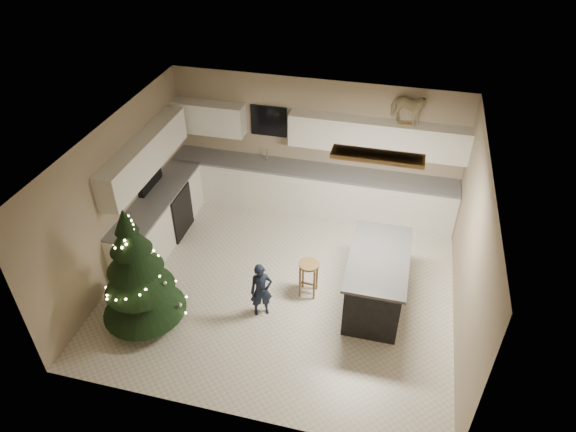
# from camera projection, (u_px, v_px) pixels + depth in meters

# --- Properties ---
(ground_plane) EXTENTS (5.50, 5.50, 0.00)m
(ground_plane) POSITION_uv_depth(u_px,v_px,m) (283.00, 284.00, 8.55)
(ground_plane) COLOR beige
(room_shell) EXTENTS (5.52, 5.02, 2.61)m
(room_shell) POSITION_uv_depth(u_px,v_px,m) (284.00, 197.00, 7.51)
(room_shell) COLOR tan
(room_shell) RESTS_ON ground_plane
(cabinetry) EXTENTS (5.50, 3.20, 2.00)m
(cabinetry) POSITION_uv_depth(u_px,v_px,m) (257.00, 186.00, 9.57)
(cabinetry) COLOR silver
(cabinetry) RESTS_ON ground_plane
(island) EXTENTS (0.90, 1.70, 0.95)m
(island) POSITION_uv_depth(u_px,v_px,m) (376.00, 280.00, 7.93)
(island) COLOR black
(island) RESTS_ON ground_plane
(bar_stool) EXTENTS (0.33, 0.33, 0.63)m
(bar_stool) POSITION_uv_depth(u_px,v_px,m) (309.00, 271.00, 8.10)
(bar_stool) COLOR olive
(bar_stool) RESTS_ON ground_plane
(christmas_tree) EXTENTS (1.29, 1.25, 2.06)m
(christmas_tree) POSITION_uv_depth(u_px,v_px,m) (138.00, 278.00, 7.44)
(christmas_tree) COLOR #3F2816
(christmas_tree) RESTS_ON ground_plane
(toddler) EXTENTS (0.41, 0.36, 0.94)m
(toddler) POSITION_uv_depth(u_px,v_px,m) (261.00, 290.00, 7.76)
(toddler) COLOR black
(toddler) RESTS_ON ground_plane
(rocking_horse) EXTENTS (0.73, 0.52, 0.58)m
(rocking_horse) POSITION_uv_depth(u_px,v_px,m) (408.00, 108.00, 8.69)
(rocking_horse) COLOR olive
(rocking_horse) RESTS_ON cabinetry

